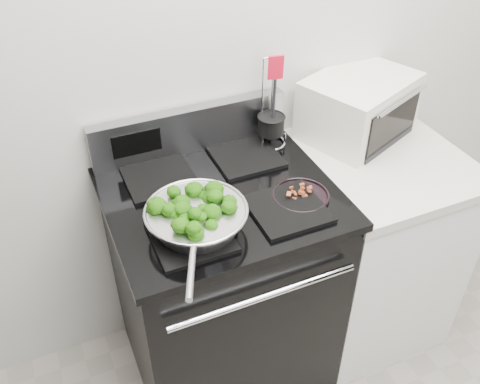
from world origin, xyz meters
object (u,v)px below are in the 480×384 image
utensil_holder (271,129)px  skillet (196,217)px  gas_range (223,284)px  bacon_plate (301,193)px  toaster_oven (358,106)px

utensil_holder → skillet: bearing=-128.1°
skillet → utensil_holder: (0.44, 0.36, 0.01)m
gas_range → skillet: bearing=-133.9°
gas_range → utensil_holder: (0.30, 0.22, 0.53)m
gas_range → bacon_plate: size_ratio=5.73×
skillet → toaster_oven: 0.89m
bacon_plate → utensil_holder: utensil_holder is taller
utensil_holder → toaster_oven: size_ratio=0.72×
toaster_oven → gas_range: bearing=173.4°
bacon_plate → toaster_oven: 0.55m
gas_range → toaster_oven: bearing=16.0°
utensil_holder → toaster_oven: (0.38, -0.02, 0.03)m
skillet → bacon_plate: size_ratio=2.53×
toaster_oven → utensil_holder: bearing=154.0°
utensil_holder → toaster_oven: utensil_holder is taller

